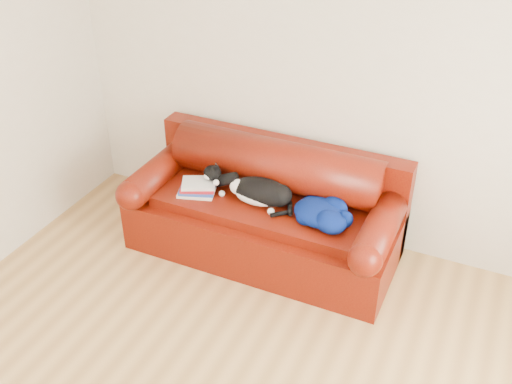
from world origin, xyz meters
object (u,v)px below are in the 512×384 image
(cat, at_px, (260,192))
(sofa_base, at_px, (264,227))
(blanket, at_px, (322,212))
(book_stack, at_px, (198,187))

(cat, bearing_deg, sofa_base, 83.22)
(sofa_base, xyz_separation_m, cat, (-0.01, -0.05, 0.36))
(sofa_base, relative_size, cat, 3.10)
(cat, height_order, blanket, cat)
(sofa_base, bearing_deg, cat, -98.92)
(sofa_base, relative_size, book_stack, 6.34)
(book_stack, distance_m, blanket, 1.01)
(cat, distance_m, blanket, 0.51)
(book_stack, bearing_deg, blanket, 3.67)
(book_stack, xyz_separation_m, cat, (0.50, 0.08, 0.05))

